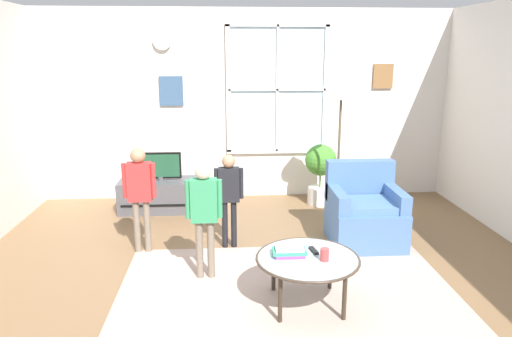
{
  "coord_description": "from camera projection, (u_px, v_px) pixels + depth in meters",
  "views": [
    {
      "loc": [
        -0.29,
        -3.66,
        2.08
      ],
      "look_at": [
        -0.02,
        0.51,
        1.03
      ],
      "focal_mm": 33.17,
      "sensor_mm": 36.0,
      "label": 1
    }
  ],
  "objects": [
    {
      "name": "ground_plane",
      "position": [
        262.0,
        299.0,
        4.07
      ],
      "size": [
        6.3,
        6.51,
        0.02
      ],
      "primitive_type": "cube",
      "color": "brown"
    },
    {
      "name": "back_wall",
      "position": [
        247.0,
        104.0,
        6.66
      ],
      "size": [
        5.7,
        0.17,
        2.63
      ],
      "color": "silver",
      "rests_on": "ground_plane"
    },
    {
      "name": "area_rug",
      "position": [
        288.0,
        296.0,
        4.09
      ],
      "size": [
        2.97,
        2.12,
        0.01
      ],
      "primitive_type": "cube",
      "color": "tan",
      "rests_on": "ground_plane"
    },
    {
      "name": "tv_stand",
      "position": [
        162.0,
        195.0,
        6.24
      ],
      "size": [
        1.09,
        0.48,
        0.42
      ],
      "color": "#4C4C51",
      "rests_on": "ground_plane"
    },
    {
      "name": "television",
      "position": [
        160.0,
        166.0,
        6.14
      ],
      "size": [
        0.54,
        0.08,
        0.37
      ],
      "color": "#4C4C4C",
      "rests_on": "tv_stand"
    },
    {
      "name": "armchair",
      "position": [
        364.0,
        214.0,
        5.19
      ],
      "size": [
        0.76,
        0.74,
        0.87
      ],
      "color": "#476B9E",
      "rests_on": "ground_plane"
    },
    {
      "name": "coffee_table",
      "position": [
        308.0,
        260.0,
        3.87
      ],
      "size": [
        0.86,
        0.86,
        0.43
      ],
      "color": "#99B2B7",
      "rests_on": "ground_plane"
    },
    {
      "name": "book_stack",
      "position": [
        289.0,
        251.0,
        3.9
      ],
      "size": [
        0.28,
        0.16,
        0.08
      ],
      "color": "purple",
      "rests_on": "coffee_table"
    },
    {
      "name": "cup",
      "position": [
        325.0,
        255.0,
        3.8
      ],
      "size": [
        0.07,
        0.07,
        0.1
      ],
      "primitive_type": "cylinder",
      "color": "#BF3F3F",
      "rests_on": "coffee_table"
    },
    {
      "name": "remote_near_books",
      "position": [
        314.0,
        250.0,
        3.98
      ],
      "size": [
        0.07,
        0.15,
        0.02
      ],
      "primitive_type": "cube",
      "rotation": [
        0.0,
        0.0,
        0.19
      ],
      "color": "black",
      "rests_on": "coffee_table"
    },
    {
      "name": "person_green_shirt",
      "position": [
        204.0,
        207.0,
        4.28
      ],
      "size": [
        0.33,
        0.15,
        1.11
      ],
      "color": "#726656",
      "rests_on": "ground_plane"
    },
    {
      "name": "person_black_shirt",
      "position": [
        229.0,
        190.0,
        4.98
      ],
      "size": [
        0.31,
        0.14,
        1.02
      ],
      "color": "black",
      "rests_on": "ground_plane"
    },
    {
      "name": "person_red_shirt",
      "position": [
        140.0,
        188.0,
        4.84
      ],
      "size": [
        0.34,
        0.15,
        1.12
      ],
      "color": "#726656",
      "rests_on": "ground_plane"
    },
    {
      "name": "potted_plant_by_window",
      "position": [
        320.0,
        169.0,
        6.44
      ],
      "size": [
        0.43,
        0.43,
        0.84
      ],
      "color": "silver",
      "rests_on": "ground_plane"
    },
    {
      "name": "floor_lamp",
      "position": [
        341.0,
        104.0,
        5.62
      ],
      "size": [
        0.32,
        0.32,
        1.73
      ],
      "color": "black",
      "rests_on": "ground_plane"
    }
  ]
}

